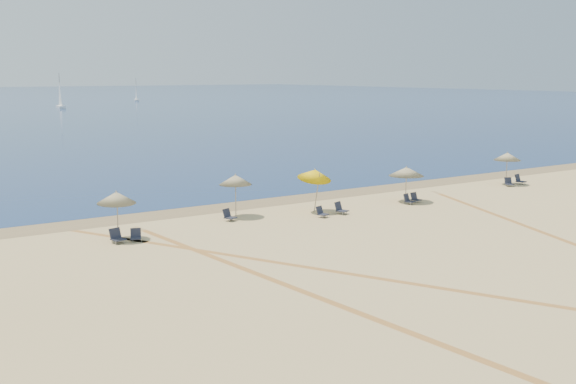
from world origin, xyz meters
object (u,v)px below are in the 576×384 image
(chair_5, at_px, (340,209))
(chair_2, at_px, (136,236))
(umbrella_4, at_px, (406,171))
(chair_9, at_px, (519,180))
(chair_4, at_px, (321,212))
(umbrella_5, at_px, (507,156))
(chair_3, at_px, (229,216))
(umbrella_3, at_px, (315,174))
(umbrella_2, at_px, (235,180))
(chair_8, at_px, (509,182))
(umbrella_1, at_px, (116,198))
(chair_7, at_px, (415,198))
(sailboat_1, at_px, (60,98))
(chair_6, at_px, (408,200))
(chair_1, at_px, (117,237))
(sailboat_2, at_px, (136,94))

(chair_5, bearing_deg, chair_2, 158.58)
(umbrella_4, distance_m, chair_9, 11.83)
(chair_4, distance_m, chair_5, 1.46)
(umbrella_5, bearing_deg, chair_3, -179.76)
(umbrella_3, xyz_separation_m, chair_9, (18.38, 0.23, -1.91))
(umbrella_2, distance_m, chair_5, 6.27)
(chair_8, bearing_deg, umbrella_1, -156.16)
(umbrella_5, xyz_separation_m, chair_3, (-22.77, -0.09, -1.76))
(chair_2, distance_m, chair_7, 18.32)
(chair_7, distance_m, chair_8, 9.91)
(umbrella_2, xyz_separation_m, chair_5, (5.43, -2.57, -1.80))
(umbrella_1, bearing_deg, umbrella_4, -0.38)
(umbrella_3, xyz_separation_m, sailboat_1, (18.63, 130.36, 0.21))
(umbrella_4, distance_m, chair_7, 1.76)
(chair_9, bearing_deg, chair_6, 174.28)
(umbrella_4, distance_m, sailboat_1, 131.35)
(chair_1, height_order, chair_3, chair_1)
(chair_7, bearing_deg, chair_6, -167.26)
(chair_5, distance_m, chair_6, 5.32)
(chair_6, bearing_deg, chair_3, 153.36)
(umbrella_1, xyz_separation_m, umbrella_5, (29.30, 0.99, -0.03))
(umbrella_1, bearing_deg, chair_9, 1.05)
(chair_2, xyz_separation_m, chair_6, (17.50, -0.09, 0.02))
(umbrella_1, relative_size, chair_6, 3.20)
(umbrella_2, height_order, chair_7, umbrella_2)
(chair_2, relative_size, chair_7, 1.16)
(umbrella_4, bearing_deg, chair_2, -177.99)
(umbrella_1, relative_size, chair_8, 3.19)
(chair_3, bearing_deg, chair_9, -24.00)
(umbrella_2, height_order, umbrella_4, umbrella_2)
(chair_5, bearing_deg, chair_3, 143.16)
(umbrella_4, height_order, chair_5, umbrella_4)
(umbrella_2, xyz_separation_m, chair_3, (-0.84, -0.73, -1.82))
(chair_2, relative_size, chair_4, 1.00)
(chair_1, xyz_separation_m, chair_4, (11.61, -0.48, -0.03))
(chair_7, bearing_deg, chair_3, 168.12)
(umbrella_5, bearing_deg, chair_6, -170.70)
(umbrella_2, height_order, chair_3, umbrella_2)
(chair_1, distance_m, chair_6, 18.38)
(chair_5, xyz_separation_m, chair_8, (16.02, 1.27, -0.03))
(umbrella_5, distance_m, chair_4, 18.16)
(chair_3, distance_m, sailboat_2, 170.10)
(chair_3, bearing_deg, chair_8, -24.62)
(chair_7, relative_size, sailboat_2, 0.09)
(umbrella_4, relative_size, chair_5, 2.72)
(umbrella_2, distance_m, umbrella_5, 21.94)
(chair_9, bearing_deg, chair_5, 172.61)
(chair_1, relative_size, chair_6, 1.04)
(umbrella_1, bearing_deg, chair_5, -4.19)
(chair_4, height_order, chair_9, chair_9)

